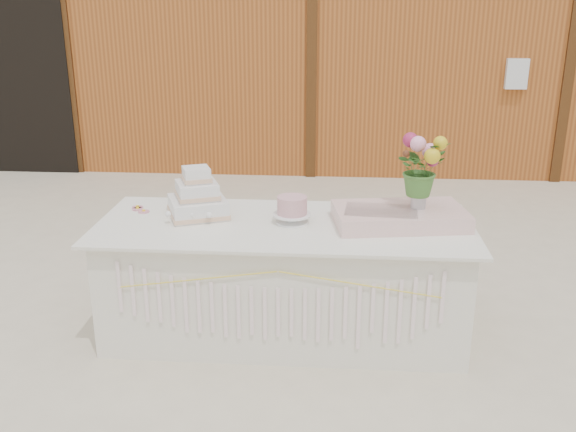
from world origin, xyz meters
name	(u,v)px	position (x,y,z in m)	size (l,w,h in m)	color
ground	(285,331)	(0.00, 0.00, 0.00)	(80.00, 80.00, 0.00)	beige
barn	(317,31)	(-0.01, 5.99, 1.68)	(12.60, 4.60, 3.30)	#A15721
cake_table	(284,279)	(0.00, 0.00, 0.39)	(2.40, 1.00, 0.77)	silver
wedding_cake	(198,200)	(-0.58, 0.11, 0.88)	(0.47, 0.47, 0.33)	white
pink_cake_stand	(292,208)	(0.05, 0.02, 0.87)	(0.24, 0.24, 0.18)	white
satin_runner	(399,216)	(0.73, 0.05, 0.82)	(0.82, 0.47, 0.10)	beige
flower_vase	(419,198)	(0.85, 0.08, 0.94)	(0.10, 0.10, 0.13)	#B1B1B6
bouquet	(421,161)	(0.85, 0.08, 1.18)	(0.31, 0.27, 0.35)	#3E712D
loose_flowers	(139,212)	(-0.99, 0.14, 0.78)	(0.15, 0.37, 0.02)	#CA7B8F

